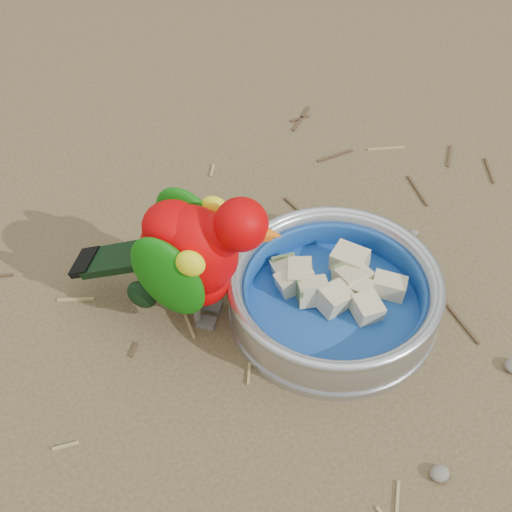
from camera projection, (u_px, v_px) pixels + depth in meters
ground at (318, 409)px, 0.83m from camera, size 60.00×60.00×0.00m
food_bowl at (333, 310)px, 0.91m from camera, size 0.24×0.24×0.02m
bowl_wall at (335, 293)px, 0.89m from camera, size 0.24×0.24×0.04m
fruit_wedges at (334, 297)px, 0.89m from camera, size 0.14×0.14×0.03m
lory_parrot at (193, 261)px, 0.85m from camera, size 0.23×0.23×0.18m
ground_debris at (279, 411)px, 0.82m from camera, size 0.90×0.80×0.01m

